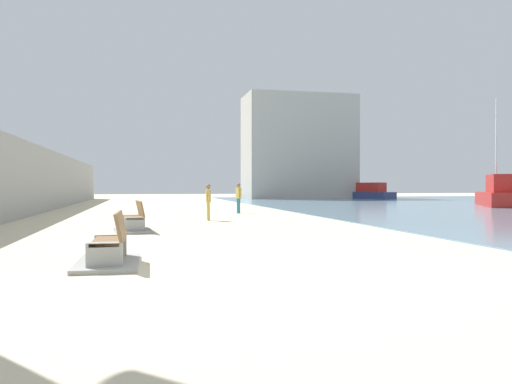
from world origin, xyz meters
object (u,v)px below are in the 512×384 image
bench_near (109,252)px  bench_far (134,224)px  person_walking (238,196)px  boat_mid_bay (498,194)px  person_standing (208,200)px  boat_outer (363,193)px

bench_near → bench_far: (0.33, 6.93, 0.00)m
bench_far → person_walking: 10.92m
boat_mid_bay → bench_far: bearing=-149.8°
boat_mid_bay → bench_near: bearing=-139.4°
person_standing → boat_outer: (20.75, 30.55, -0.21)m
bench_near → boat_outer: boat_outer is taller
bench_near → boat_mid_bay: 32.25m
bench_near → person_walking: person_walking is taller
bench_near → boat_outer: bearing=60.2°
bench_far → boat_outer: bearing=56.0°
bench_far → person_standing: bearing=57.1°
bench_near → boat_outer: 48.44m
bench_near → person_walking: bearing=71.6°
bench_far → person_standing: (2.96, 4.57, 0.64)m
bench_far → boat_mid_bay: 27.95m
person_standing → boat_mid_bay: 23.23m
person_walking → bench_near: bearing=-108.4°
boat_mid_bay → person_standing: bearing=-155.9°
bench_far → bench_near: bearing=-92.7°
boat_mid_bay → boat_outer: 21.08m
boat_outer → bench_far: bearing=-124.0°
person_walking → boat_outer: bearing=54.0°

